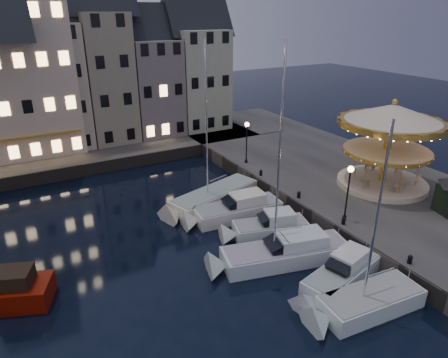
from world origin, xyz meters
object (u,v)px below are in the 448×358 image
bollard_a (410,259)px  bollard_c (299,194)px  streetlamp_c (247,137)px  streetlamp_d (380,137)px  motorboat_a (362,305)px  carousel (390,130)px  bollard_d (261,172)px  motorboat_c (280,253)px  motorboat_e (233,211)px  motorboat_d (265,229)px  motorboat_b (338,277)px  bollard_b (344,220)px  motorboat_f (210,198)px  streetlamp_b (349,185)px

bollard_a → bollard_c: 10.50m
streetlamp_c → streetlamp_d: same height
streetlamp_d → bollard_c: streetlamp_d is taller
bollard_c → motorboat_a: motorboat_a is taller
bollard_c → carousel: (7.93, -1.55, 4.69)m
bollard_d → motorboat_c: (-5.60, -10.57, -0.92)m
motorboat_e → motorboat_d: bearing=-80.6°
streetlamp_d → motorboat_d: streetlamp_d is taller
motorboat_b → bollard_b: bearing=43.3°
motorboat_b → motorboat_d: 6.95m
bollard_a → motorboat_c: motorboat_c is taller
motorboat_d → motorboat_f: (-1.06, 6.74, -0.11)m
bollard_b → streetlamp_b: bearing=39.8°
motorboat_b → motorboat_f: 13.77m
streetlamp_c → motorboat_a: 21.10m
streetlamp_b → bollard_c: streetlamp_b is taller
streetlamp_b → motorboat_e: 9.15m
bollard_a → motorboat_f: motorboat_f is taller
streetlamp_c → bollard_b: size_ratio=7.32×
motorboat_e → streetlamp_b: bearing=-47.0°
bollard_a → carousel: size_ratio=0.07×
motorboat_a → motorboat_f: 16.05m
bollard_c → motorboat_f: bearing=139.4°
bollard_d → bollard_a: bearing=-90.0°
bollard_b → motorboat_a: 7.74m
bollard_c → bollard_a: bearing=-90.0°
motorboat_a → motorboat_b: (0.49, 2.34, 0.10)m
bollard_d → motorboat_e: (-5.20, -3.78, -0.96)m
bollard_b → motorboat_a: (-4.55, -6.17, -1.06)m
bollard_d → motorboat_f: motorboat_f is taller
motorboat_b → motorboat_d: bearing=94.5°
streetlamp_d → bollard_d: size_ratio=7.32×
streetlamp_d → bollard_a: size_ratio=7.32×
motorboat_b → streetlamp_b: bearing=42.9°
bollard_c → motorboat_d: size_ratio=0.09×
motorboat_c → motorboat_e: size_ratio=1.55×
streetlamp_c → motorboat_e: size_ratio=0.51×
motorboat_b → motorboat_d: (-0.54, 6.93, -0.00)m
bollard_a → motorboat_c: bearing=135.9°
bollard_d → motorboat_c: size_ratio=0.04×
streetlamp_b → bollard_a: bearing=-95.7°
streetlamp_b → bollard_d: (-0.60, 10.00, -2.41)m
bollard_c → bollard_d: (0.00, 5.50, 0.00)m
streetlamp_d → bollard_a: (-11.90, -13.00, -2.41)m
bollard_c → bollard_d: size_ratio=1.00×
bollard_d → motorboat_b: 14.92m
bollard_a → bollard_d: (0.00, 16.00, 0.00)m
streetlamp_b → motorboat_b: size_ratio=0.58×
motorboat_b → motorboat_e: same height
bollard_d → motorboat_a: motorboat_a is taller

